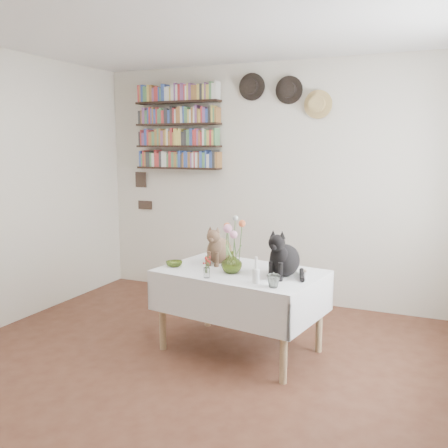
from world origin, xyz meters
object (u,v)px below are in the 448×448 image
at_px(flower_vase, 232,262).
at_px(bookshelf_unit, 178,128).
at_px(black_cat, 285,252).
at_px(dining_table, 241,291).
at_px(tabby_cat, 219,243).

height_order(flower_vase, bookshelf_unit, bookshelf_unit).
bearing_deg(bookshelf_unit, flower_vase, -48.95).
height_order(black_cat, bookshelf_unit, bookshelf_unit).
relative_size(dining_table, black_cat, 3.64).
xyz_separation_m(tabby_cat, bookshelf_unit, (-1.04, 1.19, 1.01)).
relative_size(flower_vase, bookshelf_unit, 0.17).
bearing_deg(bookshelf_unit, tabby_cat, -48.82).
height_order(black_cat, flower_vase, black_cat).
xyz_separation_m(dining_table, black_cat, (0.36, -0.01, 0.35)).
relative_size(dining_table, bookshelf_unit, 1.36).
distance_m(tabby_cat, black_cat, 0.65).
height_order(dining_table, tabby_cat, tabby_cat).
height_order(tabby_cat, bookshelf_unit, bookshelf_unit).
relative_size(black_cat, bookshelf_unit, 0.37).
relative_size(tabby_cat, bookshelf_unit, 0.33).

